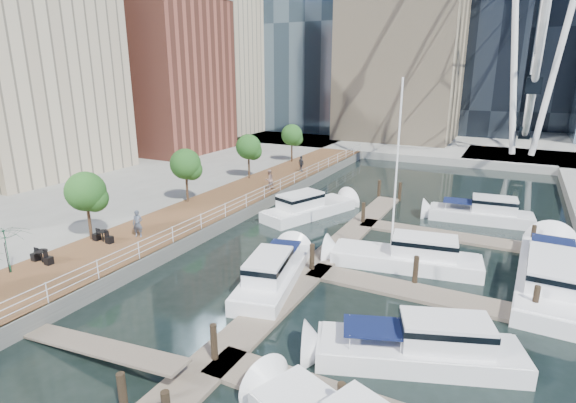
# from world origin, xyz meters

# --- Properties ---
(ground) EXTENTS (520.00, 520.00, 0.00)m
(ground) POSITION_xyz_m (0.00, 0.00, 0.00)
(ground) COLOR black
(ground) RESTS_ON ground
(boardwalk) EXTENTS (6.00, 60.00, 1.00)m
(boardwalk) POSITION_xyz_m (-9.00, 15.00, 0.50)
(boardwalk) COLOR brown
(boardwalk) RESTS_ON ground
(seawall) EXTENTS (0.25, 60.00, 1.00)m
(seawall) POSITION_xyz_m (-6.00, 15.00, 0.50)
(seawall) COLOR #595954
(seawall) RESTS_ON ground
(land_inland) EXTENTS (48.00, 90.00, 1.00)m
(land_inland) POSITION_xyz_m (-36.00, 15.00, 0.50)
(land_inland) COLOR gray
(land_inland) RESTS_ON ground
(land_far) EXTENTS (200.00, 114.00, 1.00)m
(land_far) POSITION_xyz_m (0.00, 102.00, 0.50)
(land_far) COLOR gray
(land_far) RESTS_ON ground
(pier) EXTENTS (14.00, 12.00, 1.00)m
(pier) POSITION_xyz_m (14.00, 52.00, 0.50)
(pier) COLOR gray
(pier) RESTS_ON ground
(railing) EXTENTS (0.10, 60.00, 1.05)m
(railing) POSITION_xyz_m (-6.10, 15.00, 1.52)
(railing) COLOR white
(railing) RESTS_ON boardwalk
(floating_docks) EXTENTS (16.00, 34.00, 2.60)m
(floating_docks) POSITION_xyz_m (7.97, 9.98, 0.49)
(floating_docks) COLOR #6D6051
(floating_docks) RESTS_ON ground
(midrise_condos) EXTENTS (19.00, 67.00, 28.00)m
(midrise_condos) POSITION_xyz_m (-33.57, 26.82, 13.42)
(midrise_condos) COLOR #BCAD8E
(midrise_condos) RESTS_ON ground
(street_trees) EXTENTS (2.60, 42.60, 4.60)m
(street_trees) POSITION_xyz_m (-11.40, 14.00, 4.29)
(street_trees) COLOR #3F2B1C
(street_trees) RESTS_ON ground
(cafe_tables) EXTENTS (2.50, 13.70, 0.74)m
(cafe_tables) POSITION_xyz_m (-10.40, -2.00, 1.37)
(cafe_tables) COLOR black
(cafe_tables) RESTS_ON ground
(yacht_foreground) EXTENTS (9.61, 5.52, 2.15)m
(yacht_foreground) POSITION_xyz_m (10.62, 1.86, 0.00)
(yacht_foreground) COLOR white
(yacht_foreground) RESTS_ON ground
(pedestrian_near) EXTENTS (0.80, 0.68, 1.87)m
(pedestrian_near) POSITION_xyz_m (-8.90, 5.76, 1.93)
(pedestrian_near) COLOR #4F5869
(pedestrian_near) RESTS_ON boardwalk
(pedestrian_mid) EXTENTS (0.98, 1.11, 1.90)m
(pedestrian_mid) POSITION_xyz_m (-7.20, 20.84, 1.95)
(pedestrian_mid) COLOR gray
(pedestrian_mid) RESTS_ON boardwalk
(pedestrian_far) EXTENTS (1.11, 0.92, 1.78)m
(pedestrian_far) POSITION_xyz_m (-7.88, 29.34, 1.89)
(pedestrian_far) COLOR #32363E
(pedestrian_far) RESTS_ON boardwalk
(moored_yachts) EXTENTS (22.65, 31.37, 11.50)m
(moored_yachts) POSITION_xyz_m (8.17, 11.43, 0.00)
(moored_yachts) COLOR white
(moored_yachts) RESTS_ON ground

